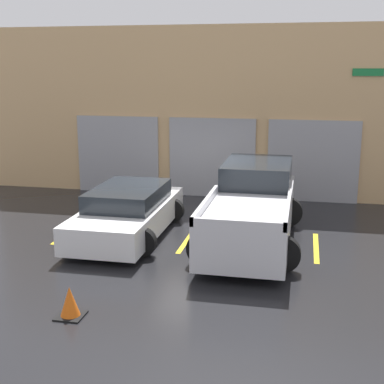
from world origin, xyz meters
TOP-DOWN VIEW (x-y plane):
  - ground_plane at (0.00, 0.00)m, footprint 28.00×28.00m
  - shophouse_building at (-0.01, 3.29)m, footprint 16.41×0.68m
  - pickup_truck at (1.57, -1.35)m, footprint 2.44×5.47m
  - sedan_white at (-1.57, -1.60)m, footprint 2.29×4.54m
  - parking_stripe_far_left at (-3.14, -1.63)m, footprint 0.12×2.20m
  - parking_stripe_left at (0.00, -1.63)m, footprint 0.12×2.20m
  - parking_stripe_centre at (3.14, -1.63)m, footprint 0.12×2.20m
  - traffic_cone at (-1.08, -6.21)m, footprint 0.47×0.47m

SIDE VIEW (x-z plane):
  - ground_plane at x=0.00m, z-range 0.00..0.00m
  - parking_stripe_far_left at x=-3.14m, z-range 0.00..0.01m
  - parking_stripe_left at x=0.00m, z-range 0.00..0.01m
  - parking_stripe_centre at x=3.14m, z-range 0.00..0.01m
  - traffic_cone at x=-1.08m, z-range -0.02..0.53m
  - sedan_white at x=-1.57m, z-range -0.03..1.22m
  - pickup_truck at x=1.57m, z-range -0.05..1.73m
  - shophouse_building at x=-0.01m, z-range -0.05..5.46m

